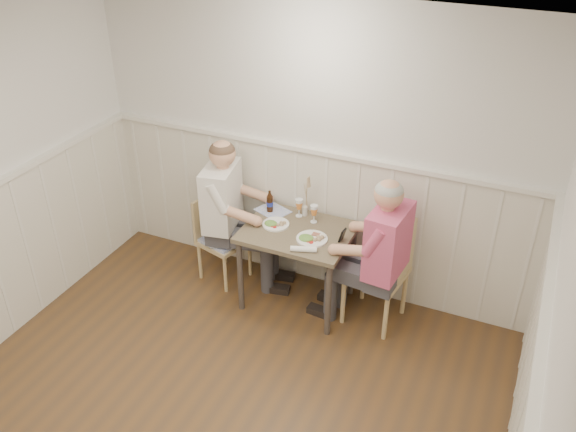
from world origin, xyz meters
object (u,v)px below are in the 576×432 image
object	(u,v)px
dining_table	(298,240)
chair_left	(220,235)
man_in_pink	(380,268)
diner_cream	(228,224)
grass_vase	(305,197)
beer_bottle	(270,202)
chair_right	(383,271)

from	to	relation	value
dining_table	chair_left	xyz separation A→B (m)	(-0.82, 0.08, -0.20)
man_in_pink	diner_cream	bearing A→B (deg)	176.41
dining_table	grass_vase	bearing A→B (deg)	99.34
chair_left	man_in_pink	distance (m)	1.57
chair_left	man_in_pink	bearing A→B (deg)	-4.08
beer_bottle	grass_vase	xyz separation A→B (m)	(0.31, 0.07, 0.09)
chair_right	beer_bottle	xyz separation A→B (m)	(-1.10, 0.14, 0.32)
dining_table	diner_cream	world-z (taller)	diner_cream
dining_table	diner_cream	size ratio (longest dim) A/B	0.63
dining_table	man_in_pink	xyz separation A→B (m)	(0.74, -0.04, -0.05)
dining_table	chair_right	world-z (taller)	chair_right
chair_left	diner_cream	size ratio (longest dim) A/B	0.57
chair_right	chair_left	bearing A→B (deg)	178.94
dining_table	grass_vase	size ratio (longest dim) A/B	2.24
diner_cream	chair_right	bearing A→B (deg)	-0.35
man_in_pink	grass_vase	bearing A→B (deg)	159.56
chair_right	dining_table	bearing A→B (deg)	-176.47
chair_right	beer_bottle	bearing A→B (deg)	172.67
dining_table	man_in_pink	distance (m)	0.75
chair_right	grass_vase	distance (m)	0.92
diner_cream	grass_vase	size ratio (longest dim) A/B	3.55
dining_table	beer_bottle	bearing A→B (deg)	151.69
chair_right	diner_cream	xyz separation A→B (m)	(-1.46, 0.01, 0.08)
dining_table	chair_right	size ratio (longest dim) A/B	0.94
chair_right	chair_left	xyz separation A→B (m)	(-1.57, 0.03, -0.08)
dining_table	chair_right	distance (m)	0.76
grass_vase	beer_bottle	bearing A→B (deg)	-167.28
man_in_pink	dining_table	bearing A→B (deg)	177.24
dining_table	diner_cream	distance (m)	0.71
man_in_pink	diner_cream	size ratio (longest dim) A/B	0.99
grass_vase	chair_right	bearing A→B (deg)	-14.86
chair_left	beer_bottle	xyz separation A→B (m)	(0.47, 0.11, 0.40)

